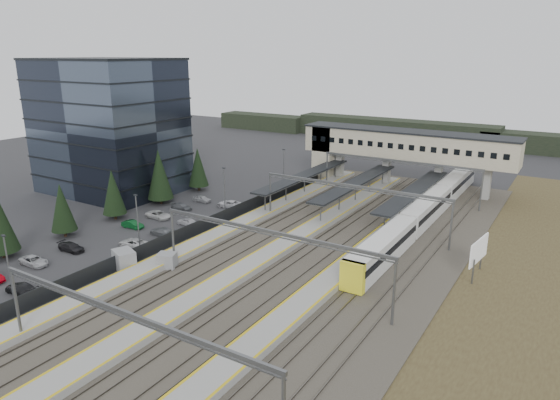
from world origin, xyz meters
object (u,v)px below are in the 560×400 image
Objects in this scene: relay_cabin_near at (124,260)px; relay_cabin_far at (167,261)px; train at (426,210)px; office_building at (109,126)px; footbridge at (392,146)px; billboard at (479,252)px.

relay_cabin_near is 1.29× the size of relay_cabin_far.
train is (26.09, 36.42, 0.77)m from relay_cabin_near.
office_building reaches higher than footbridge.
train reaches higher than relay_cabin_far.
relay_cabin_near is at bearing -151.30° from billboard.
train is (21.77, 33.64, 0.98)m from relay_cabin_far.
relay_cabin_near is 0.61× the size of billboard.
relay_cabin_near is 56.40m from footbridge.
office_building is 67.36m from billboard.
relay_cabin_far is at bearing 32.77° from relay_cabin_near.
relay_cabin_far is at bearing -151.87° from billboard.
relay_cabin_far is (4.32, 2.78, -0.21)m from relay_cabin_near.
relay_cabin_near is (29.91, -24.27, -11.00)m from office_building.
train is at bearing -55.43° from footbridge.
footbridge is (43.70, 30.00, -4.26)m from office_building.
relay_cabin_near is at bearing -125.62° from train.
billboard is at bearing 28.70° from relay_cabin_near.
relay_cabin_far is 52.81m from footbridge.
footbridge is 41.42m from billboard.
train is at bearing 123.04° from billboard.
train is 10.18× the size of billboard.
office_building reaches higher than train.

